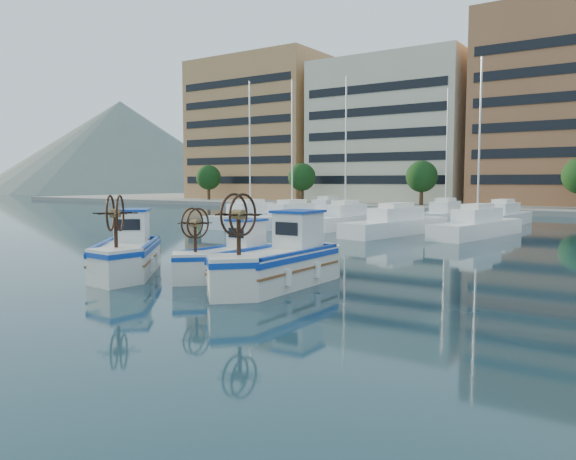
{
  "coord_description": "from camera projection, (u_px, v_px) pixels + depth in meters",
  "views": [
    {
      "loc": [
        11.92,
        -14.87,
        3.62
      ],
      "look_at": [
        -1.69,
        5.21,
        1.5
      ],
      "focal_mm": 35.0,
      "sensor_mm": 36.0,
      "label": 1
    }
  ],
  "objects": [
    {
      "name": "hill_west",
      "position": [
        122.0,
        192.0,
        188.2
      ],
      "size": [
        180.0,
        180.0,
        60.0
      ],
      "primitive_type": "cone",
      "color": "slate",
      "rests_on": "ground"
    },
    {
      "name": "yacht_marina",
      "position": [
        427.0,
        221.0,
        43.47
      ],
      "size": [
        36.13,
        22.25,
        11.5
      ],
      "color": "white",
      "rests_on": "ground"
    },
    {
      "name": "fishing_boat_b",
      "position": [
        230.0,
        256.0,
        21.59
      ],
      "size": [
        1.87,
        4.33,
        2.68
      ],
      "rotation": [
        0.0,
        0.0,
        -0.03
      ],
      "color": "silver",
      "rests_on": "ground"
    },
    {
      "name": "ground",
      "position": [
        244.0,
        287.0,
        19.24
      ],
      "size": [
        300.0,
        300.0,
        0.0
      ],
      "primitive_type": "plane",
      "color": "#1B3C48",
      "rests_on": "ground"
    },
    {
      "name": "fishing_boat_c",
      "position": [
        279.0,
        260.0,
        19.39
      ],
      "size": [
        2.18,
        5.24,
        3.26
      ],
      "rotation": [
        0.0,
        0.0,
        0.01
      ],
      "color": "silver",
      "rests_on": "ground"
    },
    {
      "name": "fishing_boat_a",
      "position": [
        127.0,
        251.0,
        22.0
      ],
      "size": [
        4.66,
        4.99,
        3.14
      ],
      "rotation": [
        0.0,
        0.0,
        0.7
      ],
      "color": "silver",
      "rests_on": "ground"
    }
  ]
}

